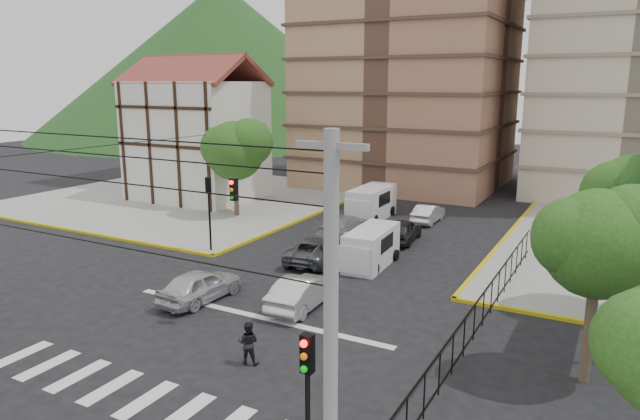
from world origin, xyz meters
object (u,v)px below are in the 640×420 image
Objects in this scene: car_silver_front_left at (200,285)px; pedestrian_crosswalk at (248,343)px; traffic_light_se at (308,394)px; van_right_lane at (370,249)px; van_left_lane at (370,204)px; traffic_light_nw at (209,201)px; car_white_front_right at (302,292)px.

pedestrian_crosswalk reaches higher than car_silver_front_left.
van_right_lane is (-6.21, 17.68, -2.10)m from traffic_light_se.
car_silver_front_left is at bearing -123.29° from van_right_lane.
van_right_lane is at bearing -104.37° from pedestrian_crosswalk.
van_left_lane is at bearing -94.67° from pedestrian_crosswalk.
traffic_light_nw is at bearing -170.75° from van_right_lane.
traffic_light_se and traffic_light_nw have the same top height.
car_white_front_right is at bearing -27.46° from traffic_light_nw.
van_left_lane reaches higher than car_white_front_right.
traffic_light_se reaches higher than pedestrian_crosswalk.
car_white_front_right is 5.59m from pedestrian_crosswalk.
pedestrian_crosswalk is at bearing -90.15° from van_right_lane.
traffic_light_nw is at bearing -30.54° from car_white_front_right.
car_white_front_right is at bearing -95.72° from van_right_lane.
van_right_lane is 12.34m from pedestrian_crosswalk.
traffic_light_nw is 2.75× the size of pedestrian_crosswalk.
car_white_front_right is at bearing -77.34° from van_left_lane.
pedestrian_crosswalk is (5.13, -22.54, -0.34)m from van_left_lane.
traffic_light_nw is 0.84× the size of van_left_lane.
van_left_lane reaches higher than pedestrian_crosswalk.
pedestrian_crosswalk is at bearing 148.45° from car_silver_front_left.
traffic_light_se is 8.05m from pedestrian_crosswalk.
car_silver_front_left is at bearing 140.01° from traffic_light_se.
traffic_light_se is 29.94m from van_left_lane.
traffic_light_se reaches higher than car_silver_front_left.
traffic_light_nw is 0.93× the size of van_right_lane.
van_left_lane is 1.19× the size of car_silver_front_left.
traffic_light_se is 0.93× the size of van_right_lane.
traffic_light_nw is at bearing -112.92° from van_left_lane.
van_right_lane reaches higher than car_silver_front_left.
traffic_light_nw is 14.53m from pedestrian_crosswalk.
car_silver_front_left is (-0.40, -18.62, -0.39)m from van_left_lane.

